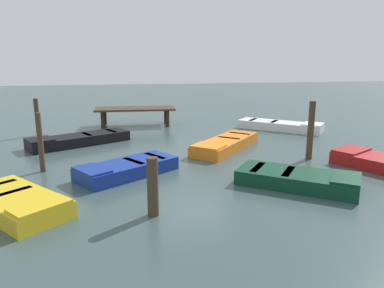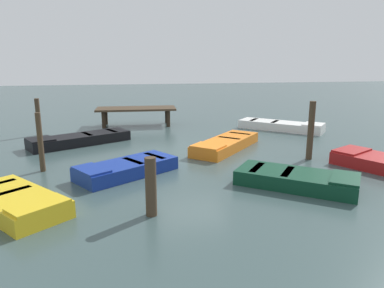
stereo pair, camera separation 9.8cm
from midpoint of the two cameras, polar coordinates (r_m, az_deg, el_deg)
name	(u,v)px [view 1 (the left image)]	position (r m, az deg, el deg)	size (l,w,h in m)	color
ground_plane	(192,153)	(13.33, -0.21, -1.46)	(80.00, 80.00, 0.00)	#384C4C
dock_segment	(135,110)	(19.09, -9.23, 5.37)	(4.20, 1.76, 0.95)	#423323
rowboat_orange	(226,144)	(13.91, 5.21, 0.02)	(3.42, 3.63, 0.46)	orange
rowboat_dark_green	(298,179)	(10.24, 16.38, -5.38)	(3.35, 3.01, 0.46)	#0C3823
rowboat_black	(79,139)	(15.38, -17.87, 0.71)	(4.13, 2.95, 0.46)	black
rowboat_yellow	(16,202)	(9.25, -26.72, -8.33)	(2.90, 3.09, 0.46)	gold
rowboat_blue	(127,168)	(10.94, -10.65, -3.85)	(3.23, 2.73, 0.46)	navy
rowboat_white	(281,126)	(18.29, 13.89, 2.90)	(3.84, 3.61, 0.46)	silver
mooring_piling_far_right	(40,143)	(11.90, -23.39, 0.20)	(0.16, 0.16, 1.85)	#423323
mooring_piling_mid_left	(37,117)	(17.84, -23.75, 3.97)	(0.21, 0.21, 1.71)	#423323
mooring_piling_near_right	(153,187)	(7.95, -6.68, -6.86)	(0.25, 0.25, 1.35)	#423323
mooring_piling_near_left	(311,130)	(12.99, 18.32, 2.08)	(0.21, 0.21, 2.05)	#423323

